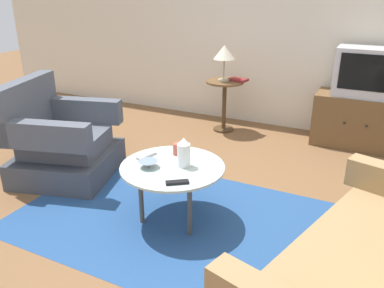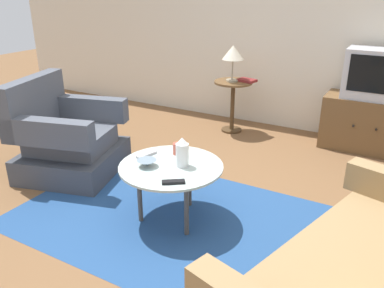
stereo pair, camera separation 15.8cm
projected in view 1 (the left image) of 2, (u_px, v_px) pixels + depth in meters
name	position (u px, v px, depth m)	size (l,w,h in m)	color
ground_plane	(188.00, 223.00, 3.06)	(16.00, 16.00, 0.00)	brown
back_wall	(286.00, 16.00, 4.69)	(9.00, 0.12, 2.70)	beige
area_rug	(173.00, 218.00, 3.12)	(2.41, 1.61, 0.00)	navy
armchair	(60.00, 143.00, 3.73)	(1.04, 1.06, 0.91)	#3E424B
coffee_table	(172.00, 171.00, 2.96)	(0.78, 0.78, 0.46)	#B2C6C1
side_table	(224.00, 95.00, 4.82)	(0.46, 0.46, 0.63)	brown
tv_stand	(357.00, 121.00, 4.42)	(0.92, 0.48, 0.58)	brown
television	(365.00, 72.00, 4.20)	(0.60, 0.39, 0.52)	#B7B7BC
table_lamp	(224.00, 53.00, 4.62)	(0.25, 0.25, 0.42)	#9E937A
vase	(184.00, 153.00, 2.90)	(0.10, 0.10, 0.23)	white
mug	(179.00, 149.00, 3.12)	(0.13, 0.08, 0.09)	#B74C3D
bowl	(148.00, 164.00, 2.91)	(0.15, 0.15, 0.05)	slate
tv_remote_dark	(177.00, 182.00, 2.68)	(0.15, 0.13, 0.02)	black
tv_remote_silver	(146.00, 156.00, 3.09)	(0.09, 0.18, 0.02)	#B2B2B7
book	(238.00, 80.00, 4.73)	(0.23, 0.18, 0.03)	maroon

